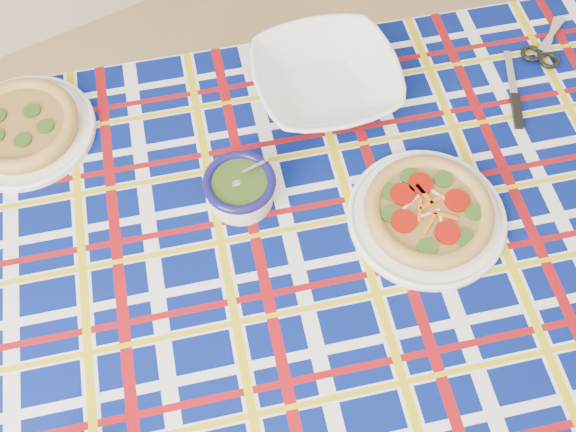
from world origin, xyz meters
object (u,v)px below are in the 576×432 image
main_focaccia_plate (429,211)px  serving_bowl (326,81)px  dining_table (324,260)px  pesto_bowl (240,187)px

main_focaccia_plate → serving_bowl: (-0.00, 0.36, 0.01)m
dining_table → main_focaccia_plate: size_ratio=6.03×
dining_table → pesto_bowl: pesto_bowl is taller
pesto_bowl → serving_bowl: pesto_bowl is taller
pesto_bowl → serving_bowl: size_ratio=0.46×
main_focaccia_plate → serving_bowl: size_ratio=1.02×
dining_table → main_focaccia_plate: bearing=2.1°
main_focaccia_plate → pesto_bowl: size_ratio=2.24×
main_focaccia_plate → serving_bowl: bearing=90.4°
dining_table → serving_bowl: serving_bowl is taller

